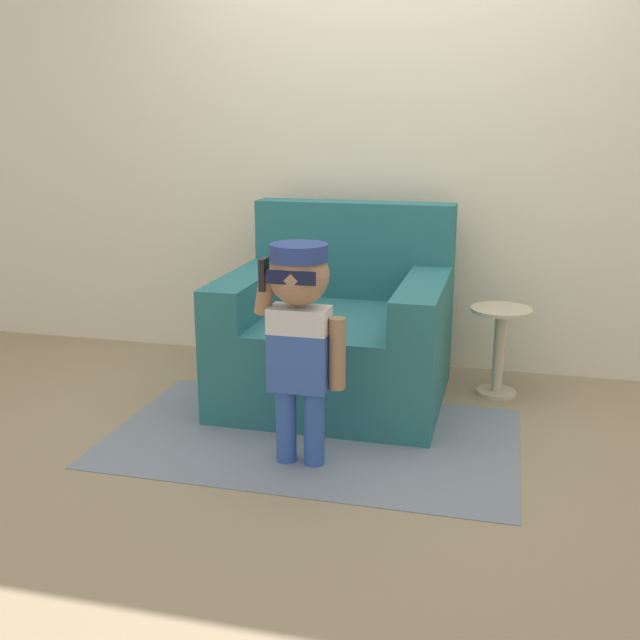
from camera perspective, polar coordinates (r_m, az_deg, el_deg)
ground_plane at (r=3.88m, az=3.06°, el=-6.16°), size 10.00×10.00×0.00m
wall_back at (r=4.31m, az=5.19°, el=13.63°), size 10.00×0.05×2.60m
armchair at (r=3.87m, az=1.44°, el=-1.04°), size 1.09×1.04×0.97m
person_child at (r=3.00m, az=-1.55°, el=-0.03°), size 0.38×0.29×0.93m
side_table at (r=3.99m, az=13.50°, el=-1.69°), size 0.32×0.32×0.47m
rug at (r=3.45m, az=-0.54°, el=-8.87°), size 1.83×1.12×0.01m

